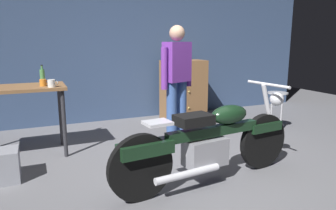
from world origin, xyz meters
The scene contains 10 objects.
ground_plane centered at (0.00, 0.00, 0.00)m, with size 12.00×12.00×0.00m, color slate.
back_wall centered at (0.00, 2.80, 1.55)m, with size 8.00×0.12×3.10m, color #384C70.
workbench centered at (-1.81, 1.37, 0.79)m, with size 1.30×0.64×0.90m.
motorcycle centered at (0.09, -0.25, 0.45)m, with size 2.18×0.63×1.00m.
person_standing centered at (0.36, 1.17, 0.93)m, with size 0.54×0.33×1.67m.
shop_stool centered at (2.06, 0.96, 0.50)m, with size 0.32×0.32×0.64m.
wooden_dresser centered at (1.03, 2.30, 0.55)m, with size 0.80×0.47×1.10m.
mug_white_ceramic centered at (-1.33, 1.15, 0.95)m, with size 0.12×0.09×0.09m.
mug_orange_travel centered at (-1.42, 1.29, 0.94)m, with size 0.11×0.08×0.09m.
bottle centered at (-1.42, 1.63, 1.00)m, with size 0.06×0.06×0.24m.
Camera 1 is at (-1.54, -2.89, 1.46)m, focal length 33.48 mm.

